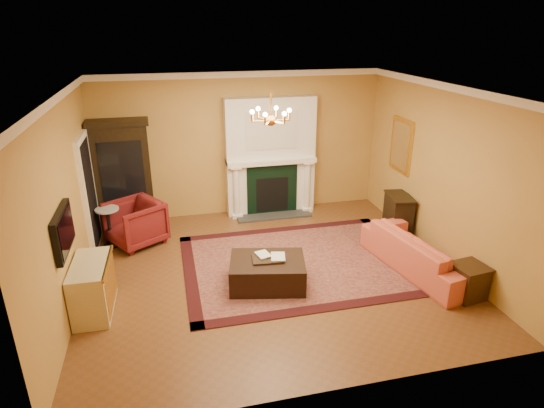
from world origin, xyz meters
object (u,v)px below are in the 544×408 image
object	(u,v)px
china_cabinet	(124,177)
leather_ottoman	(267,272)
commode	(93,287)
end_table	(468,282)
console_table	(398,215)
wingback_armchair	(135,221)
coral_sofa	(422,246)
pedestal_table	(109,224)

from	to	relation	value
china_cabinet	leather_ottoman	distance (m)	3.75
commode	end_table	xyz separation A→B (m)	(5.45, -0.95, -0.13)
console_table	leather_ottoman	size ratio (longest dim) A/B	0.65
china_cabinet	wingback_armchair	distance (m)	1.06
console_table	end_table	bearing A→B (deg)	-82.39
coral_sofa	leather_ottoman	xyz separation A→B (m)	(-2.61, 0.11, -0.21)
wingback_armchair	end_table	xyz separation A→B (m)	(4.94, -3.05, -0.20)
console_table	china_cabinet	bearing A→B (deg)	172.05
console_table	pedestal_table	bearing A→B (deg)	-178.41
coral_sofa	commode	bearing A→B (deg)	79.59
china_cabinet	end_table	xyz separation A→B (m)	(5.12, -3.92, -0.79)
coral_sofa	end_table	bearing A→B (deg)	-174.34
commode	console_table	world-z (taller)	commode
commode	coral_sofa	xyz separation A→B (m)	(5.19, -0.03, 0.05)
pedestal_table	coral_sofa	xyz separation A→B (m)	(5.14, -2.12, -0.00)
china_cabinet	coral_sofa	size ratio (longest dim) A/B	0.94
commode	console_table	xyz separation A→B (m)	(5.51, 1.38, -0.00)
coral_sofa	leather_ottoman	size ratio (longest dim) A/B	1.93
wingback_armchair	pedestal_table	world-z (taller)	wingback_armchair
pedestal_table	coral_sofa	size ratio (longest dim) A/B	0.34
wingback_armchair	coral_sofa	xyz separation A→B (m)	(4.68, -2.12, -0.02)
end_table	leather_ottoman	bearing A→B (deg)	160.27
wingback_armchair	commode	world-z (taller)	wingback_armchair
china_cabinet	commode	bearing A→B (deg)	-98.55
pedestal_table	commode	distance (m)	2.10
coral_sofa	leather_ottoman	world-z (taller)	coral_sofa
china_cabinet	wingback_armchair	bearing A→B (deg)	-80.55
china_cabinet	console_table	xyz separation A→B (m)	(5.18, -1.59, -0.67)
pedestal_table	end_table	distance (m)	6.21
china_cabinet	commode	xyz separation A→B (m)	(-0.33, -2.97, -0.66)
pedestal_table	leather_ottoman	distance (m)	3.24
pedestal_table	leather_ottoman	xyz separation A→B (m)	(2.53, -2.02, -0.21)
wingback_armchair	leather_ottoman	distance (m)	2.90
china_cabinet	pedestal_table	distance (m)	1.10
china_cabinet	coral_sofa	world-z (taller)	china_cabinet
end_table	china_cabinet	bearing A→B (deg)	142.59
leather_ottoman	pedestal_table	bearing A→B (deg)	153.57
commode	leather_ottoman	distance (m)	2.58
china_cabinet	pedestal_table	world-z (taller)	china_cabinet
china_cabinet	leather_ottoman	bearing A→B (deg)	-54.28
china_cabinet	console_table	bearing A→B (deg)	-19.24
china_cabinet	end_table	bearing A→B (deg)	-39.61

